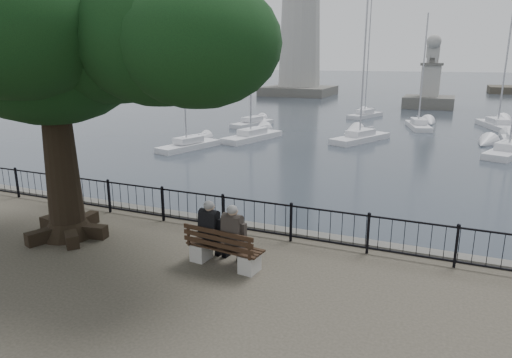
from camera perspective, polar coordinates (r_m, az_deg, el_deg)
The scene contains 16 objects.
harbor at distance 13.19m, azimuth 0.86°, elevation -8.33°, with size 260.00×260.00×1.20m.
railing at distance 12.38m, azimuth 0.00°, elevation -4.66°, with size 22.06×0.06×1.00m.
bench at distance 10.72m, azimuth -4.08°, elevation -9.15°, with size 1.91×0.75×0.98m.
person_left at distance 10.84m, azimuth -5.35°, elevation -6.76°, with size 0.48×0.80×1.56m.
person_right at distance 10.52m, azimuth -2.51°, elevation -7.40°, with size 0.48×0.80×1.56m.
tree at distance 12.31m, azimuth -21.81°, elevation 17.00°, with size 10.00×6.98×8.16m.
lighthouse at distance 74.15m, azimuth 5.63°, elevation 20.68°, with size 10.28×10.28×31.36m.
lion_monument at distance 58.34m, azimuth 20.90°, elevation 10.39°, with size 5.61×5.61×8.37m.
sailboat_a at distance 29.80m, azimuth -8.42°, elevation 4.26°, with size 2.47×4.82×8.28m.
sailboat_b at distance 33.06m, azimuth 12.92°, elevation 5.22°, with size 3.53×5.53×12.08m.
sailboat_c at distance 31.54m, azimuth 28.96°, elevation 3.16°, with size 3.18×5.36×9.60m.
sailboat_e at distance 39.71m, azimuth -0.46°, elevation 7.16°, with size 2.36×4.87×11.21m.
sailboat_f at distance 40.66m, azimuth 19.63°, elevation 6.40°, with size 2.58×5.15×9.29m.
sailboat_g at distance 43.31m, azimuth 27.93°, elevation 6.03°, with size 3.24×5.97×10.62m.
sailboat_h at distance 46.80m, azimuth 13.48°, elevation 7.96°, with size 2.92×4.94×12.05m.
sailboat_i at distance 32.80m, azimuth -0.47°, elevation 5.44°, with size 2.81×5.58×10.27m.
Camera 1 is at (4.58, -8.23, 4.71)m, focal length 32.00 mm.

